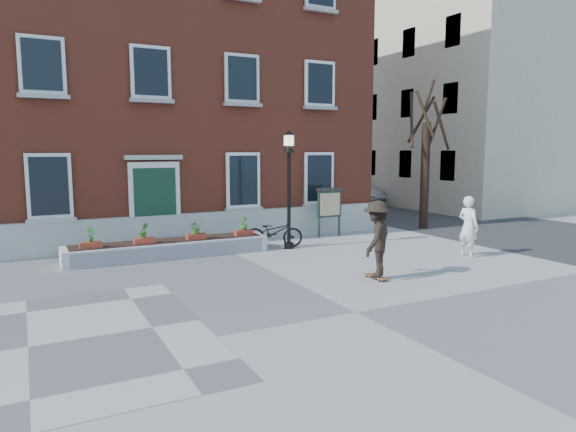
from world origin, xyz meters
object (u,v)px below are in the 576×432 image
parked_car (348,191)px  lamp_post (289,173)px  skateboarder (377,239)px  notice_board (329,204)px  bystander (468,226)px  bicycle (274,232)px

parked_car → lamp_post: 14.61m
skateboarder → lamp_post: bearing=91.4°
parked_car → skateboarder: size_ratio=2.30×
lamp_post → notice_board: (2.45, 1.37, -1.28)m
bystander → skateboarder: 4.36m
skateboarder → bystander: bearing=12.9°
bicycle → skateboarder: 5.18m
lamp_post → notice_board: lamp_post is taller
notice_board → skateboarder: bearing=-111.2°
notice_board → bicycle: bearing=-162.1°
skateboarder → bicycle: bearing=94.9°
bicycle → skateboarder: bearing=-151.6°
bicycle → parked_car: parked_car is taller
bicycle → lamp_post: (0.33, -0.48, 2.03)m
parked_car → lamp_post: (-9.66, -10.82, 1.77)m
bystander → notice_board: size_ratio=1.01×
parked_car → bystander: size_ratio=2.47×
notice_board → lamp_post: bearing=-150.7°
notice_board → skateboarder: skateboarder is taller
parked_car → lamp_post: bearing=-152.3°
lamp_post → bicycle: bearing=124.9°
lamp_post → skateboarder: 4.90m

